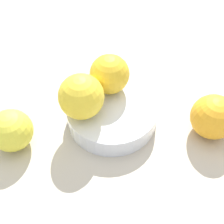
{
  "coord_description": "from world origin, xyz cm",
  "views": [
    {
      "loc": [
        -8.38,
        -34.19,
        43.24
      ],
      "look_at": [
        0.0,
        0.0,
        2.24
      ],
      "focal_mm": 47.97,
      "sensor_mm": 36.0,
      "label": 1
    }
  ],
  "objects_px": {
    "orange_in_bowl_0": "(110,74)",
    "orange_loose_1": "(213,117)",
    "orange_in_bowl_1": "(82,98)",
    "orange_loose_0": "(11,130)",
    "fruit_bowl": "(112,114)"
  },
  "relations": [
    {
      "from": "orange_in_bowl_0",
      "to": "orange_loose_1",
      "type": "relative_size",
      "value": 0.92
    },
    {
      "from": "orange_in_bowl_1",
      "to": "orange_in_bowl_0",
      "type": "bearing_deg",
      "value": 39.42
    },
    {
      "from": "orange_in_bowl_0",
      "to": "orange_loose_0",
      "type": "relative_size",
      "value": 1.0
    },
    {
      "from": "orange_in_bowl_0",
      "to": "orange_loose_1",
      "type": "xyz_separation_m",
      "value": [
        0.16,
        -0.11,
        -0.03
      ]
    },
    {
      "from": "orange_loose_1",
      "to": "orange_in_bowl_0",
      "type": "bearing_deg",
      "value": 144.62
    },
    {
      "from": "orange_in_bowl_1",
      "to": "orange_loose_1",
      "type": "distance_m",
      "value": 0.23
    },
    {
      "from": "orange_loose_0",
      "to": "fruit_bowl",
      "type": "bearing_deg",
      "value": 3.54
    },
    {
      "from": "orange_in_bowl_0",
      "to": "fruit_bowl",
      "type": "bearing_deg",
      "value": -98.32
    },
    {
      "from": "fruit_bowl",
      "to": "orange_loose_1",
      "type": "xyz_separation_m",
      "value": [
        0.16,
        -0.07,
        0.02
      ]
    },
    {
      "from": "orange_in_bowl_1",
      "to": "fruit_bowl",
      "type": "bearing_deg",
      "value": 3.73
    },
    {
      "from": "fruit_bowl",
      "to": "orange_in_bowl_0",
      "type": "distance_m",
      "value": 0.07
    },
    {
      "from": "orange_in_bowl_1",
      "to": "orange_loose_1",
      "type": "xyz_separation_m",
      "value": [
        0.21,
        -0.06,
        -0.04
      ]
    },
    {
      "from": "orange_loose_1",
      "to": "orange_loose_0",
      "type": "bearing_deg",
      "value": 170.75
    },
    {
      "from": "orange_in_bowl_1",
      "to": "orange_loose_0",
      "type": "relative_size",
      "value": 1.07
    },
    {
      "from": "orange_in_bowl_0",
      "to": "orange_in_bowl_1",
      "type": "relative_size",
      "value": 0.93
    }
  ]
}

